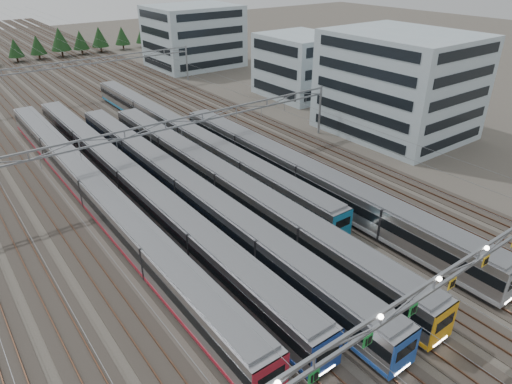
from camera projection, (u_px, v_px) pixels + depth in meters
ground at (417, 360)px, 34.43m from camera, size 400.00×400.00×0.00m
track_bed at (48, 79)px, 104.55m from camera, size 54.00×260.00×5.42m
train_a at (94, 191)px, 53.87m from camera, size 3.06×67.67×4.00m
train_b at (130, 182)px, 56.15m from camera, size 3.02×68.64×3.94m
train_c at (187, 190)px, 54.25m from camera, size 2.98×62.87×3.89m
train_d at (226, 184)px, 55.46m from camera, size 3.07×59.78×4.01m
train_e at (186, 136)px, 70.54m from camera, size 2.88×66.09×3.75m
train_f at (305, 177)px, 57.09m from camera, size 3.17×52.66×4.14m
gantry_near at (435, 288)px, 31.01m from camera, size 56.36×0.61×8.08m
gantry_mid at (166, 132)px, 59.78m from camera, size 56.36×0.36×8.00m
gantry_far at (64, 69)px, 91.64m from camera, size 56.36×0.36×8.00m
depot_bldg_south at (399, 84)px, 74.41m from camera, size 18.00×22.00×16.37m
depot_bldg_mid at (300, 65)px, 95.57m from camera, size 14.00×16.00×12.47m
depot_bldg_north at (194, 36)px, 119.96m from camera, size 22.00×18.00×15.28m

